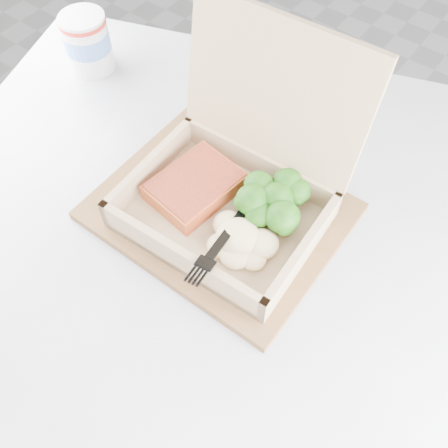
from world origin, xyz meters
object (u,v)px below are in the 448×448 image
Objects in this scene: serving_tray at (220,211)px; takeout_container at (239,174)px; cafe_table at (202,300)px; paper_cup at (87,41)px.

serving_tray is 1.24× the size of takeout_container.
cafe_table is 3.31× the size of serving_tray.
cafe_table is 0.27m from takeout_container.
cafe_table is 10.97× the size of paper_cup.
paper_cup is (-0.36, 0.11, 0.04)m from serving_tray.
takeout_container reaches higher than serving_tray.
paper_cup is (-0.36, 0.16, 0.24)m from cafe_table.
serving_tray is at bearing -17.78° from paper_cup.
paper_cup is (-0.37, 0.09, -0.02)m from takeout_container.
takeout_container reaches higher than cafe_table.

